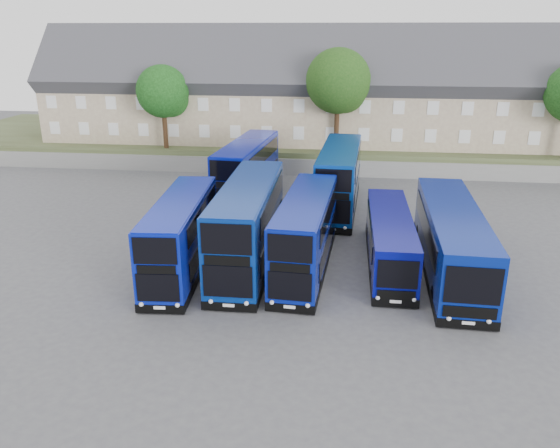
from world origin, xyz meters
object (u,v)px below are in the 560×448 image
(dd_front_mid, at_px, (248,226))
(coach_east_a, at_px, (390,241))
(tree_west, at_px, (164,93))
(tree_mid, at_px, (340,84))
(dd_front_left, at_px, (181,237))

(dd_front_mid, xyz_separation_m, coach_east_a, (7.88, 0.85, -0.84))
(dd_front_mid, distance_m, coach_east_a, 7.97)
(tree_west, relative_size, tree_mid, 0.83)
(tree_west, bearing_deg, dd_front_left, -70.61)
(dd_front_mid, xyz_separation_m, tree_west, (-11.49, 21.46, 4.78))
(dd_front_left, xyz_separation_m, coach_east_a, (11.34, 2.21, -0.55))
(dd_front_left, relative_size, tree_west, 1.35)
(dd_front_left, distance_m, dd_front_mid, 3.73)
(coach_east_a, bearing_deg, tree_west, 133.33)
(coach_east_a, xyz_separation_m, tree_west, (-19.38, 20.61, 5.62))
(coach_east_a, xyz_separation_m, tree_mid, (-3.38, 21.11, 6.64))
(dd_front_mid, height_order, tree_mid, tree_mid)
(coach_east_a, height_order, tree_mid, tree_mid)
(tree_west, xyz_separation_m, tree_mid, (16.00, 0.50, 1.02))
(dd_front_left, bearing_deg, coach_east_a, 6.95)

